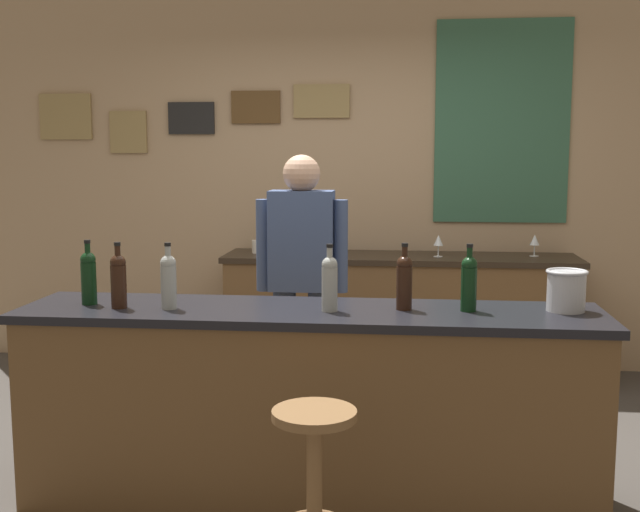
{
  "coord_description": "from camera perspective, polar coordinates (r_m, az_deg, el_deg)",
  "views": [
    {
      "loc": [
        0.43,
        -3.86,
        1.64
      ],
      "look_at": [
        -0.04,
        0.45,
        1.05
      ],
      "focal_mm": 43.45,
      "sensor_mm": 36.0,
      "label": 1
    }
  ],
  "objects": [
    {
      "name": "wine_glass_d",
      "position": [
        5.5,
        8.72,
        1.08
      ],
      "size": [
        0.07,
        0.07,
        0.16
      ],
      "color": "silver",
      "rests_on": "side_counter"
    },
    {
      "name": "bartender",
      "position": [
        4.37,
        -1.35,
        -1.5
      ],
      "size": [
        0.52,
        0.21,
        1.62
      ],
      "color": "#384766",
      "rests_on": "ground_plane"
    },
    {
      "name": "ice_bucket",
      "position": [
        3.66,
        17.68,
        -2.37
      ],
      "size": [
        0.19,
        0.19,
        0.19
      ],
      "color": "#B7BABF",
      "rests_on": "bar_counter"
    },
    {
      "name": "wine_glass_b",
      "position": [
        5.61,
        -1.45,
        1.3
      ],
      "size": [
        0.07,
        0.07,
        0.16
      ],
      "color": "silver",
      "rests_on": "side_counter"
    },
    {
      "name": "wine_glass_a",
      "position": [
        5.64,
        -2.55,
        1.33
      ],
      "size": [
        0.07,
        0.07,
        0.16
      ],
      "color": "silver",
      "rests_on": "side_counter"
    },
    {
      "name": "wine_glass_e",
      "position": [
        5.67,
        15.53,
        1.09
      ],
      "size": [
        0.07,
        0.07,
        0.16
      ],
      "color": "silver",
      "rests_on": "side_counter"
    },
    {
      "name": "wine_bottle_c",
      "position": [
        3.6,
        -11.09,
        -1.71
      ],
      "size": [
        0.07,
        0.07,
        0.31
      ],
      "color": "#999E99",
      "rests_on": "bar_counter"
    },
    {
      "name": "wine_bottle_a",
      "position": [
        3.8,
        -16.68,
        -1.4
      ],
      "size": [
        0.07,
        0.07,
        0.31
      ],
      "color": "black",
      "rests_on": "bar_counter"
    },
    {
      "name": "wine_bottle_b",
      "position": [
        3.67,
        -14.62,
        -1.64
      ],
      "size": [
        0.07,
        0.07,
        0.31
      ],
      "color": "black",
      "rests_on": "bar_counter"
    },
    {
      "name": "back_wall",
      "position": [
        5.9,
        2.25,
        5.58
      ],
      "size": [
        6.0,
        0.09,
        2.8
      ],
      "color": "tan",
      "rests_on": "ground_plane"
    },
    {
      "name": "wine_glass_c",
      "position": [
        5.65,
        0.04,
        1.35
      ],
      "size": [
        0.07,
        0.07,
        0.16
      ],
      "color": "silver",
      "rests_on": "side_counter"
    },
    {
      "name": "wine_bottle_d",
      "position": [
        3.48,
        0.71,
        -1.89
      ],
      "size": [
        0.07,
        0.07,
        0.31
      ],
      "color": "#999E99",
      "rests_on": "bar_counter"
    },
    {
      "name": "bar_stool",
      "position": [
        3.02,
        -0.42,
        -15.24
      ],
      "size": [
        0.32,
        0.32,
        0.68
      ],
      "color": "brown",
      "rests_on": "ground_plane"
    },
    {
      "name": "side_counter",
      "position": [
        5.63,
        5.84,
        -4.48
      ],
      "size": [
        2.51,
        0.56,
        0.9
      ],
      "color": "brown",
      "rests_on": "ground_plane"
    },
    {
      "name": "bar_counter",
      "position": [
        3.68,
        -0.8,
        -10.93
      ],
      "size": [
        2.68,
        0.6,
        0.92
      ],
      "color": "brown",
      "rests_on": "ground_plane"
    },
    {
      "name": "wine_bottle_f",
      "position": [
        3.55,
        10.92,
        -1.84
      ],
      "size": [
        0.07,
        0.07,
        0.31
      ],
      "color": "black",
      "rests_on": "bar_counter"
    },
    {
      "name": "coffee_mug",
      "position": [
        5.66,
        -4.6,
        0.7
      ],
      "size": [
        0.13,
        0.08,
        0.09
      ],
      "color": "silver",
      "rests_on": "side_counter"
    },
    {
      "name": "ground_plane",
      "position": [
        4.21,
        -0.09,
        -15.16
      ],
      "size": [
        10.0,
        10.0,
        0.0
      ],
      "primitive_type": "plane",
      "color": "#423D38"
    },
    {
      "name": "wine_bottle_e",
      "position": [
        3.54,
        6.23,
        -1.78
      ],
      "size": [
        0.07,
        0.07,
        0.31
      ],
      "color": "black",
      "rests_on": "bar_counter"
    }
  ]
}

